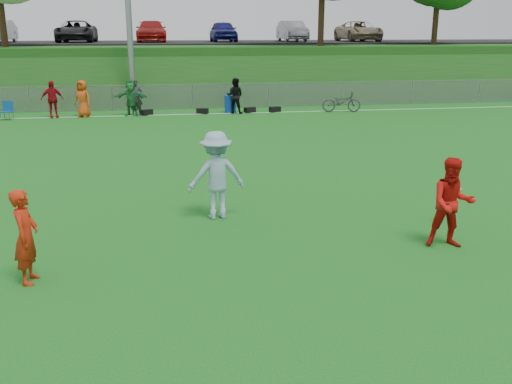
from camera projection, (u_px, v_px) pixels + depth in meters
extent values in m
plane|color=#135D18|center=(261.00, 252.00, 10.45)|extent=(120.00, 120.00, 0.00)
cube|color=white|center=(195.00, 114.00, 27.51)|extent=(60.00, 0.10, 0.01)
cube|color=gray|center=(192.00, 97.00, 29.24)|extent=(58.00, 0.02, 1.20)
cube|color=gray|center=(192.00, 84.00, 29.06)|extent=(58.00, 0.04, 0.04)
cube|color=#194C15|center=(182.00, 66.00, 39.42)|extent=(120.00, 18.00, 3.00)
cube|color=black|center=(180.00, 42.00, 40.89)|extent=(120.00, 12.00, 0.10)
imported|color=black|center=(76.00, 31.00, 38.61)|extent=(2.39, 5.18, 1.44)
imported|color=maroon|center=(151.00, 31.00, 39.41)|extent=(2.02, 4.96, 1.44)
imported|color=navy|center=(223.00, 31.00, 40.22)|extent=(1.70, 4.23, 1.44)
imported|color=gray|center=(292.00, 31.00, 41.02)|extent=(1.52, 4.37, 1.44)
imported|color=tan|center=(358.00, 31.00, 41.83)|extent=(2.39, 5.18, 1.44)
imported|color=#A20B14|center=(52.00, 99.00, 26.22)|extent=(1.07, 0.69, 1.69)
imported|color=#CF4713|center=(83.00, 99.00, 26.44)|extent=(0.99, 0.87, 1.69)
imported|color=#1F7434|center=(131.00, 98.00, 26.80)|extent=(1.64, 0.84, 1.69)
imported|color=#29292B|center=(136.00, 98.00, 26.83)|extent=(0.68, 0.51, 1.69)
imported|color=black|center=(235.00, 96.00, 27.59)|extent=(1.00, 0.90, 1.69)
cube|color=black|center=(147.00, 112.00, 27.20)|extent=(0.61, 0.55, 0.26)
cube|color=black|center=(202.00, 111.00, 27.63)|extent=(0.61, 0.46, 0.26)
cube|color=black|center=(250.00, 110.00, 28.00)|extent=(0.62, 0.49, 0.26)
cube|color=black|center=(275.00, 109.00, 28.21)|extent=(0.60, 0.39, 0.26)
imported|color=red|center=(26.00, 237.00, 9.03)|extent=(0.42, 0.59, 1.55)
imported|color=red|center=(452.00, 203.00, 10.51)|extent=(0.96, 0.83, 1.70)
imported|color=#8EACC5|center=(216.00, 175.00, 12.14)|extent=(1.31, 0.87, 1.89)
cylinder|color=white|center=(455.00, 189.00, 11.74)|extent=(0.25, 0.25, 0.02)
cylinder|color=#1037AF|center=(230.00, 104.00, 27.98)|extent=(0.58, 0.58, 0.83)
cube|color=#0D4792|center=(6.00, 112.00, 25.72)|extent=(0.53, 0.53, 0.05)
cube|color=#0D4792|center=(8.00, 106.00, 25.87)|extent=(0.46, 0.12, 0.46)
imported|color=#2F3032|center=(341.00, 102.00, 28.17)|extent=(1.97, 0.97, 0.99)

